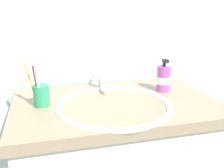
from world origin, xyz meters
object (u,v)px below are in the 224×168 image
object	(u,v)px
toothbrush_cup	(41,96)
toothbrush_white	(38,81)
toothbrush_red	(35,80)
soap_dispenser	(163,79)
toothbrush_yellow	(29,78)
faucet	(102,82)

from	to	relation	value
toothbrush_cup	toothbrush_white	xyz separation A→B (m)	(-0.01, -0.03, 0.08)
toothbrush_red	soap_dispenser	world-z (taller)	toothbrush_red
toothbrush_yellow	toothbrush_white	bearing A→B (deg)	-57.28
toothbrush_white	toothbrush_yellow	bearing A→B (deg)	122.72
faucet	toothbrush_red	xyz separation A→B (m)	(-0.32, -0.16, 0.08)
faucet	toothbrush_yellow	bearing A→B (deg)	-159.28
faucet	toothbrush_white	world-z (taller)	toothbrush_white
toothbrush_yellow	soap_dispenser	world-z (taller)	toothbrush_yellow
toothbrush_cup	faucet	bearing A→B (deg)	26.87
toothbrush_white	toothbrush_red	world-z (taller)	toothbrush_white
toothbrush_cup	soap_dispenser	distance (m)	0.60
toothbrush_cup	toothbrush_red	xyz separation A→B (m)	(-0.02, -0.00, 0.07)
toothbrush_cup	soap_dispenser	xyz separation A→B (m)	(0.59, 0.06, 0.02)
toothbrush_red	soap_dispenser	xyz separation A→B (m)	(0.61, 0.06, -0.05)
toothbrush_cup	soap_dispenser	world-z (taller)	soap_dispenser
toothbrush_white	faucet	bearing A→B (deg)	30.83
toothbrush_white	soap_dispenser	bearing A→B (deg)	8.33
toothbrush_yellow	toothbrush_white	distance (m)	0.06
toothbrush_yellow	faucet	bearing A→B (deg)	20.72
faucet	toothbrush_yellow	world-z (taller)	toothbrush_yellow
faucet	toothbrush_red	distance (m)	0.36
faucet	toothbrush_cup	bearing A→B (deg)	-153.13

